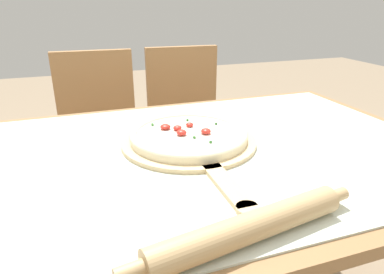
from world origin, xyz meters
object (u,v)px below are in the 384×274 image
pizza (189,135)px  chair_left (100,131)px  rolling_pin (249,228)px  chair_right (186,121)px  pizza_peel (191,143)px

pizza → chair_left: bearing=105.5°
pizza → rolling_pin: 0.45m
chair_left → chair_right: size_ratio=1.00×
chair_left → chair_right: (0.45, -0.00, 0.00)m
rolling_pin → chair_right: bearing=77.1°
pizza_peel → pizza: pizza is taller
pizza → chair_left: (-0.21, 0.76, -0.24)m
pizza_peel → chair_left: 0.84m
rolling_pin → chair_right: 1.27m
pizza → chair_right: size_ratio=0.37×
chair_right → rolling_pin: bearing=-99.4°
pizza → chair_left: 0.83m
pizza_peel → chair_left: size_ratio=0.65×
pizza_peel → chair_right: chair_right is taller
pizza_peel → rolling_pin: bearing=-95.2°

